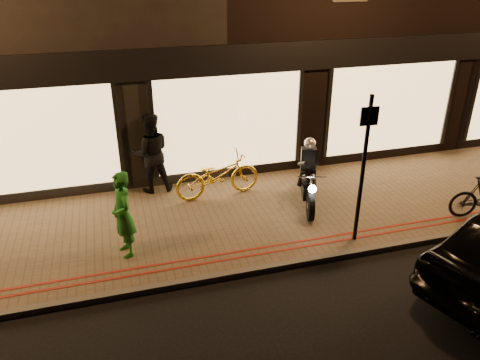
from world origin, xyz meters
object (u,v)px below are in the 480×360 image
object	(u,v)px
bicycle_gold	(218,175)
person_green	(123,215)
motorcycle	(308,180)
sign_post	(364,163)

from	to	relation	value
bicycle_gold	person_green	size ratio (longest dim) A/B	1.20
motorcycle	bicycle_gold	bearing A→B (deg)	169.99
sign_post	bicycle_gold	size ratio (longest dim) A/B	1.46
sign_post	bicycle_gold	world-z (taller)	sign_post
motorcycle	person_green	size ratio (longest dim) A/B	1.11
sign_post	bicycle_gold	distance (m)	3.62
motorcycle	bicycle_gold	xyz separation A→B (m)	(-1.88, 0.99, -0.08)
motorcycle	sign_post	xyz separation A→B (m)	(0.34, -1.64, 1.06)
bicycle_gold	sign_post	bearing A→B (deg)	-145.60
motorcycle	sign_post	bearing A→B (deg)	-60.44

